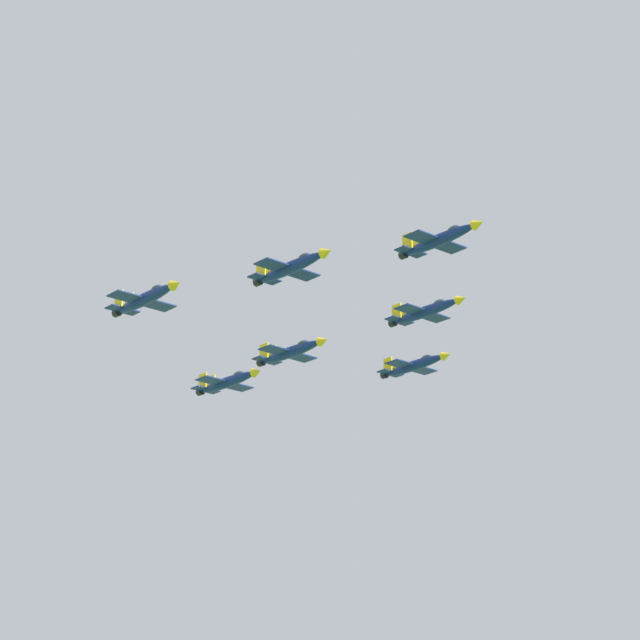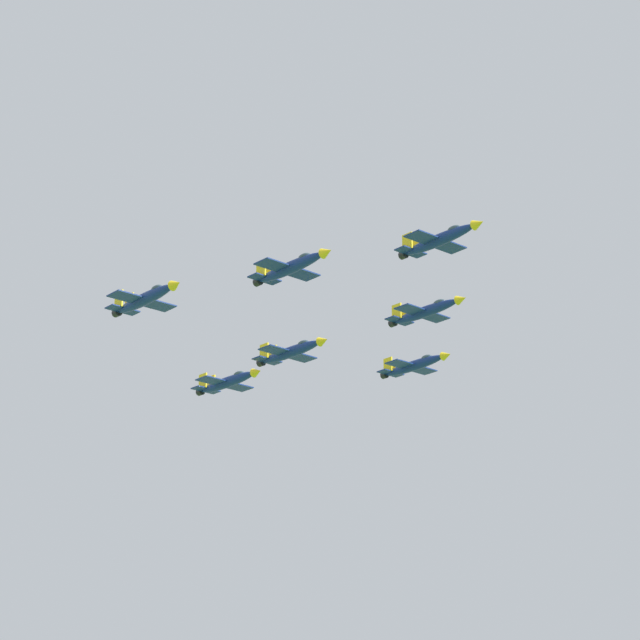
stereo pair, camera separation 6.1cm
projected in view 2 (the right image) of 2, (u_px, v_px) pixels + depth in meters
jet_lead at (439, 239)px, 209.56m from camera, size 11.35×16.89×3.84m
jet_left_wingman at (426, 311)px, 230.97m from camera, size 11.26×16.64×3.81m
jet_right_wingman at (291, 267)px, 211.65m from camera, size 11.62×17.25×3.94m
jet_left_outer at (414, 365)px, 252.75m from camera, size 11.36×16.86×3.85m
jet_right_outer at (145, 299)px, 213.48m from camera, size 11.75×17.48×3.97m
jet_slot_rear at (291, 352)px, 232.04m from camera, size 11.38×16.77×3.85m
jet_trailing at (227, 382)px, 244.47m from camera, size 11.51×17.04×3.90m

